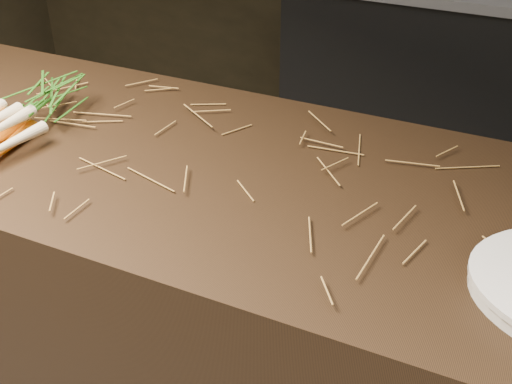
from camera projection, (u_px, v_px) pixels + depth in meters
main_counter at (247, 338)px, 1.49m from camera, size 2.40×0.70×0.90m
back_counter at (493, 83)px, 2.83m from camera, size 1.82×0.62×0.84m
straw_bedding at (245, 168)px, 1.24m from camera, size 1.40×0.60×0.02m
root_veg_bunch at (23, 113)px, 1.38m from camera, size 0.18×0.46×0.08m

